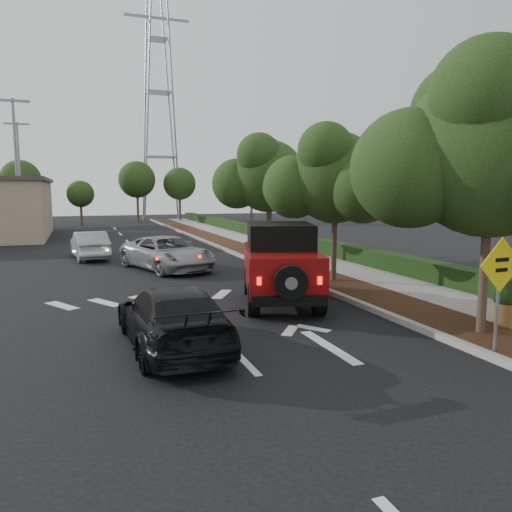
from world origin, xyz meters
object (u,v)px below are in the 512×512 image
silver_suv_ahead (167,253)px  black_suv_oncoming (172,317)px  speed_hump_sign (500,279)px  red_jeep (280,263)px

silver_suv_ahead → black_suv_oncoming: 10.70m
speed_hump_sign → red_jeep: bearing=106.8°
red_jeep → speed_hump_sign: bearing=-54.0°
red_jeep → silver_suv_ahead: 7.59m
silver_suv_ahead → speed_hump_sign: size_ratio=2.19×
black_suv_oncoming → silver_suv_ahead: bearing=-101.1°
red_jeep → speed_hump_sign: 6.46m
red_jeep → black_suv_oncoming: red_jeep is taller
red_jeep → black_suv_oncoming: bearing=-122.6°
speed_hump_sign → black_suv_oncoming: bearing=152.4°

